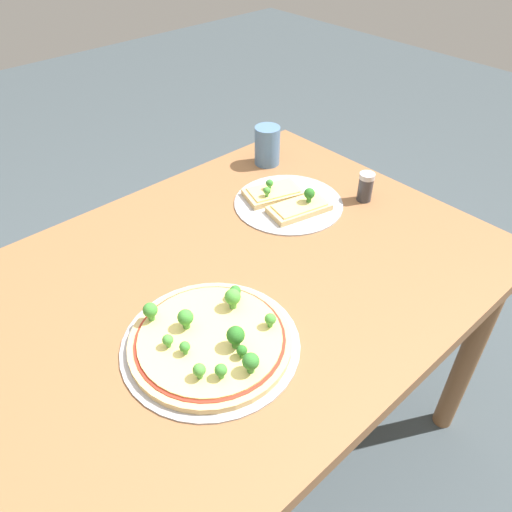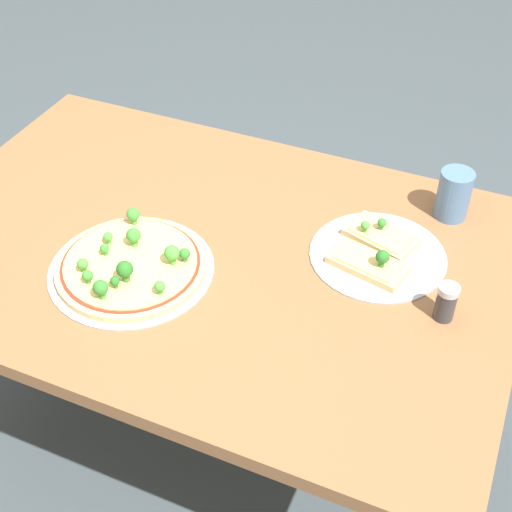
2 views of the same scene
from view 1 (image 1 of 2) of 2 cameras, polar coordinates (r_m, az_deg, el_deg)
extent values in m
plane|color=#3D474C|center=(1.69, -3.42, -21.73)|extent=(8.00, 8.00, 0.00)
cube|color=brown|center=(1.13, -4.80, -3.95)|extent=(1.34, 0.90, 0.04)
cylinder|color=brown|center=(1.90, 2.92, 2.58)|extent=(0.06, 0.06, 0.69)
cylinder|color=brown|center=(1.60, 23.25, -10.14)|extent=(0.06, 0.06, 0.69)
cylinder|color=#A3A3A8|center=(0.99, -5.20, -9.99)|extent=(0.35, 0.35, 0.00)
cylinder|color=#DBB775|center=(0.98, -5.23, -9.65)|extent=(0.32, 0.32, 0.01)
cylinder|color=#A82D1E|center=(0.98, -5.26, -9.34)|extent=(0.29, 0.29, 0.00)
cylinder|color=#EACC75|center=(0.98, -5.27, -9.23)|extent=(0.28, 0.28, 0.00)
sphere|color=#3D8933|center=(0.90, -4.03, -12.86)|extent=(0.02, 0.02, 0.02)
cylinder|color=#488E3A|center=(0.91, -3.99, -13.44)|extent=(0.01, 0.01, 0.01)
sphere|color=#479338|center=(0.96, -10.05, -9.41)|extent=(0.02, 0.02, 0.02)
cylinder|color=#51973E|center=(0.97, -9.96, -9.94)|extent=(0.01, 0.01, 0.01)
sphere|color=#286B23|center=(0.93, -1.63, -10.73)|extent=(0.02, 0.02, 0.02)
cylinder|color=#37742D|center=(0.94, -1.62, -11.24)|extent=(0.01, 0.01, 0.01)
sphere|color=#3D8933|center=(0.94, -8.14, -10.22)|extent=(0.02, 0.02, 0.02)
cylinder|color=#488E3A|center=(0.95, -8.07, -10.75)|extent=(0.01, 0.01, 0.01)
sphere|color=#3D8933|center=(1.00, -12.00, -6.05)|extent=(0.03, 0.03, 0.03)
cylinder|color=#488E3A|center=(1.02, -11.85, -6.81)|extent=(0.01, 0.01, 0.01)
sphere|color=#286B23|center=(0.93, -2.35, -9.02)|extent=(0.03, 0.03, 0.03)
cylinder|color=#37742D|center=(0.95, -2.31, -9.93)|extent=(0.02, 0.02, 0.02)
sphere|color=#479338|center=(0.90, -6.50, -12.80)|extent=(0.02, 0.02, 0.02)
cylinder|color=#51973E|center=(0.91, -6.43, -13.39)|extent=(0.01, 0.01, 0.01)
sphere|color=#337A2D|center=(0.90, -0.61, -11.93)|extent=(0.03, 0.03, 0.03)
cylinder|color=#3F8136|center=(0.91, -0.60, -12.72)|extent=(0.01, 0.01, 0.01)
sphere|color=#3D8933|center=(0.98, -8.07, -6.94)|extent=(0.03, 0.03, 0.03)
cylinder|color=#488E3A|center=(0.99, -7.96, -7.76)|extent=(0.01, 0.01, 0.01)
sphere|color=#337A2D|center=(1.03, -2.39, -4.01)|extent=(0.02, 0.02, 0.02)
cylinder|color=#3F8136|center=(1.04, -2.37, -4.62)|extent=(0.01, 0.01, 0.01)
sphere|color=#479338|center=(1.01, -2.68, -4.67)|extent=(0.03, 0.03, 0.03)
cylinder|color=#51973E|center=(1.02, -2.65, -5.54)|extent=(0.01, 0.01, 0.01)
sphere|color=#479338|center=(0.98, 1.65, -7.20)|extent=(0.02, 0.02, 0.02)
cylinder|color=#51973E|center=(0.99, 1.64, -7.80)|extent=(0.01, 0.01, 0.01)
cylinder|color=#A3A3A8|center=(1.37, 3.73, 6.05)|extent=(0.30, 0.30, 0.00)
cube|color=#DBB775|center=(1.39, 1.96, 7.16)|extent=(0.17, 0.13, 0.02)
cube|color=#EACC75|center=(1.38, 1.97, 7.51)|extent=(0.15, 0.11, 0.00)
sphere|color=#479338|center=(1.34, 1.27, 7.48)|extent=(0.02, 0.02, 0.02)
cylinder|color=#51973E|center=(1.35, 1.26, 7.01)|extent=(0.01, 0.01, 0.01)
sphere|color=#337A2D|center=(1.38, 1.56, 8.32)|extent=(0.02, 0.02, 0.02)
cylinder|color=#3F8136|center=(1.38, 1.55, 7.84)|extent=(0.01, 0.01, 0.01)
cube|color=#DBB775|center=(1.33, 4.94, 5.43)|extent=(0.18, 0.12, 0.02)
cube|color=#EACC75|center=(1.32, 4.97, 5.79)|extent=(0.15, 0.10, 0.00)
sphere|color=#286B23|center=(1.32, 6.12, 7.11)|extent=(0.03, 0.03, 0.03)
cylinder|color=#37742D|center=(1.33, 6.07, 6.43)|extent=(0.01, 0.01, 0.01)
cylinder|color=#4C7099|center=(1.53, 1.30, 12.50)|extent=(0.08, 0.08, 0.12)
cylinder|color=#333338|center=(1.40, 12.36, 7.48)|extent=(0.04, 0.04, 0.07)
cylinder|color=#B2B2B7|center=(1.38, 12.60, 8.91)|extent=(0.04, 0.04, 0.01)
camera|label=2|loc=(1.14, 81.36, 24.68)|focal=50.00mm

